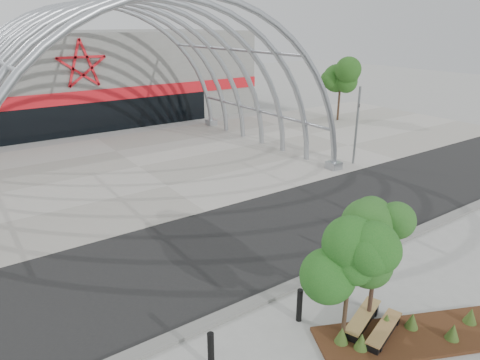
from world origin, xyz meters
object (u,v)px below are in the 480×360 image
bollard_2 (330,284)px  bench_1 (384,332)px  street_tree_0 (351,257)px  signal_pole (357,125)px  street_tree_1 (378,242)px  bench_0 (362,321)px

bollard_2 → bench_1: bearing=-93.8°
street_tree_0 → signal_pole: bearing=40.3°
street_tree_1 → bench_1: bearing=-105.2°
street_tree_0 → bench_0: bearing=7.7°
signal_pole → street_tree_0: signal_pole is taller
street_tree_0 → bollard_2: 3.24m
street_tree_1 → bollard_2: size_ratio=4.01×
street_tree_0 → bollard_2: (1.29, 1.79, -2.37)m
bench_0 → bollard_2: bollard_2 is taller
street_tree_0 → street_tree_1: (1.34, 0.17, -0.04)m
street_tree_0 → bench_1: 2.95m
street_tree_1 → street_tree_0: bearing=-173.0°
signal_pole → bench_0: (-12.19, -11.08, -2.43)m
street_tree_1 → bench_0: bearing=-175.1°
signal_pole → street_tree_1: size_ratio=1.28×
signal_pole → street_tree_1: signal_pole is taller
bench_0 → bench_1: size_ratio=1.05×
signal_pole → street_tree_1: bearing=-137.1°
signal_pole → bench_0: signal_pole is taller
street_tree_1 → bench_1: (-0.20, -0.73, -2.63)m
street_tree_0 → bench_0: (1.03, 0.14, -2.65)m
street_tree_1 → bench_1: size_ratio=2.01×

